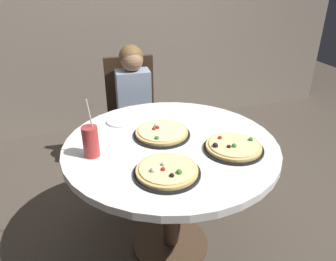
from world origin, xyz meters
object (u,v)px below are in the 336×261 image
object	(u,v)px
pizza_cheese	(167,171)
plate_small	(121,121)
diner_child	(136,123)
pizza_pepperoni	(233,147)
soda_cup	(91,141)
chair_wooden	(132,109)
pizza_veggie	(162,133)
dining_table	(171,159)

from	to	relation	value
pizza_cheese	plate_small	bearing A→B (deg)	98.48
diner_child	plate_small	world-z (taller)	diner_child
pizza_pepperoni	soda_cup	xyz separation A→B (m)	(-0.70, 0.17, 0.06)
pizza_cheese	chair_wooden	bearing A→B (deg)	84.79
pizza_pepperoni	soda_cup	world-z (taller)	soda_cup
pizza_cheese	pizza_veggie	bearing A→B (deg)	76.40
pizza_veggie	plate_small	size ratio (longest dim) A/B	1.78
diner_child	plate_small	distance (m)	0.60
dining_table	pizza_pepperoni	bearing A→B (deg)	-31.52
diner_child	pizza_cheese	distance (m)	1.16
pizza_veggie	diner_child	bearing A→B (deg)	88.66
diner_child	pizza_pepperoni	bearing A→B (deg)	-74.13
pizza_veggie	pizza_cheese	distance (m)	0.38
dining_table	chair_wooden	xyz separation A→B (m)	(0.01, 1.03, -0.12)
pizza_veggie	chair_wooden	bearing A→B (deg)	88.23
pizza_veggie	pizza_pepperoni	world-z (taller)	pizza_pepperoni
pizza_cheese	dining_table	bearing A→B (deg)	67.81
chair_wooden	plate_small	world-z (taller)	chair_wooden
chair_wooden	pizza_pepperoni	xyz separation A→B (m)	(0.28, -1.20, 0.24)
diner_child	pizza_veggie	xyz separation A→B (m)	(-0.02, -0.75, 0.28)
chair_wooden	dining_table	bearing A→B (deg)	-90.34
dining_table	soda_cup	xyz separation A→B (m)	(-0.42, -0.00, 0.18)
dining_table	pizza_pepperoni	distance (m)	0.35
dining_table	pizza_pepperoni	size ratio (longest dim) A/B	3.70
soda_cup	plate_small	bearing A→B (deg)	58.18
pizza_cheese	pizza_pepperoni	bearing A→B (deg)	14.34
plate_small	pizza_pepperoni	bearing A→B (deg)	-46.75
soda_cup	chair_wooden	bearing A→B (deg)	67.45
chair_wooden	soda_cup	world-z (taller)	soda_cup
soda_cup	pizza_pepperoni	bearing A→B (deg)	-13.84
chair_wooden	pizza_pepperoni	world-z (taller)	chair_wooden
pizza_veggie	pizza_cheese	xyz separation A→B (m)	(-0.09, -0.37, 0.00)
dining_table	pizza_pepperoni	world-z (taller)	pizza_pepperoni
dining_table	diner_child	size ratio (longest dim) A/B	1.07
soda_cup	pizza_veggie	bearing A→B (deg)	13.62
soda_cup	pizza_cheese	bearing A→B (deg)	-41.77
chair_wooden	pizza_pepperoni	distance (m)	1.25
diner_child	pizza_veggie	bearing A→B (deg)	-91.34
pizza_pepperoni	soda_cup	size ratio (longest dim) A/B	1.02
pizza_cheese	soda_cup	bearing A→B (deg)	138.23
pizza_cheese	pizza_pepperoni	world-z (taller)	same
chair_wooden	pizza_veggie	bearing A→B (deg)	-91.77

